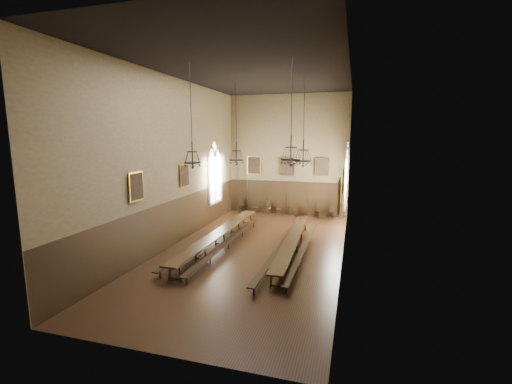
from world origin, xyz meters
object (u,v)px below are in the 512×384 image
at_px(chandelier_front_left, 192,156).
at_px(bench_left_outer, 207,242).
at_px(chair_2, 267,210).
at_px(chandelier_back_left, 236,155).
at_px(chandelier_front_right, 291,153).
at_px(chair_1, 255,209).
at_px(chair_0, 241,209).
at_px(chair_5, 305,213).
at_px(table_right, 292,246).
at_px(chair_6, 318,213).
at_px(bench_left_inner, 228,244).
at_px(chair_3, 279,211).
at_px(table_left, 220,239).
at_px(chair_7, 331,215).
at_px(bench_right_inner, 282,248).
at_px(chandelier_back_right, 303,156).
at_px(chair_4, 293,211).
at_px(bench_right_outer, 303,251).

bearing_deg(chandelier_front_left, bench_left_outer, 101.66).
bearing_deg(chair_2, chandelier_back_left, -78.23).
xyz_separation_m(chandelier_front_left, chandelier_front_right, (4.36, 0.35, 0.14)).
bearing_deg(bench_left_outer, chair_1, 88.85).
bearing_deg(chandelier_front_right, chandelier_front_left, -175.39).
bearing_deg(chair_0, chair_1, -7.70).
bearing_deg(chair_5, chandelier_front_right, -76.73).
xyz_separation_m(chair_1, chair_2, (0.95, 0.06, -0.01)).
height_order(table_right, chair_6, chair_6).
distance_m(chair_6, chandelier_front_left, 12.93).
bearing_deg(chair_0, chair_6, -8.04).
relative_size(bench_left_inner, chandelier_front_left, 2.27).
height_order(chair_2, chair_3, chair_2).
bearing_deg(chair_1, table_left, -96.61).
relative_size(chair_1, chair_7, 1.09).
bearing_deg(chair_0, chandelier_front_right, -70.29).
relative_size(chair_5, chair_6, 0.86).
distance_m(chair_0, chair_5, 5.03).
relative_size(bench_left_inner, chair_1, 9.98).
height_order(bench_left_inner, bench_right_inner, bench_right_inner).
bearing_deg(bench_left_inner, chair_2, 90.65).
bearing_deg(chandelier_front_right, chair_2, 109.14).
bearing_deg(chair_1, bench_right_inner, -75.08).
bearing_deg(bench_left_outer, chair_7, 55.14).
bearing_deg(chair_3, chair_6, 1.54).
xyz_separation_m(bench_right_inner, chandelier_back_right, (0.68, 2.08, 4.55)).
distance_m(table_left, chair_4, 8.73).
bearing_deg(chair_5, bench_left_inner, -99.35).
bearing_deg(chair_7, bench_right_outer, -87.63).
height_order(bench_left_inner, chair_2, chair_2).
distance_m(chandelier_front_left, chandelier_front_right, 4.37).
distance_m(table_right, chandelier_front_right, 5.42).
bearing_deg(chair_0, bench_right_inner, -68.12).
relative_size(chair_0, chandelier_back_left, 0.22).
distance_m(table_right, bench_right_inner, 0.55).
xyz_separation_m(chair_3, chair_7, (3.90, -0.12, 0.01)).
xyz_separation_m(bench_left_outer, chair_2, (1.13, 8.65, 0.02)).
height_order(bench_right_outer, chair_0, chair_0).
bearing_deg(chair_7, bench_right_inner, -94.82).
bearing_deg(chair_4, bench_left_outer, -104.77).
relative_size(table_left, chair_4, 10.58).
height_order(table_left, chandelier_front_right, chandelier_front_right).
bearing_deg(bench_right_outer, chair_3, 109.74).
relative_size(table_right, bench_right_inner, 0.91).
distance_m(chair_0, chair_6, 5.98).
bearing_deg(bench_left_outer, chair_5, 64.59).
bearing_deg(table_left, chair_7, 57.14).
relative_size(bench_left_outer, chair_6, 9.59).
height_order(chair_0, chandelier_front_left, chandelier_front_left).
bearing_deg(chair_2, bench_left_inner, -72.67).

